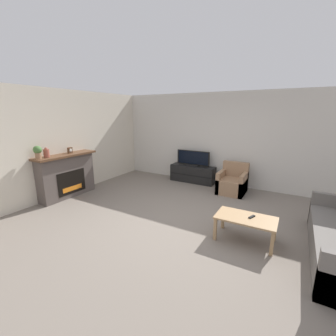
{
  "coord_description": "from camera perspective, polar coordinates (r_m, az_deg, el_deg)",
  "views": [
    {
      "loc": [
        1.84,
        -3.72,
        2.13
      ],
      "look_at": [
        -0.72,
        0.75,
        0.85
      ],
      "focal_mm": 24.0,
      "sensor_mm": 36.0,
      "label": 1
    }
  ],
  "objects": [
    {
      "name": "tv_stand",
      "position": [
        7.07,
        6.27,
        -1.47
      ],
      "size": [
        1.39,
        0.42,
        0.52
      ],
      "color": "black",
      "rests_on": "ground"
    },
    {
      "name": "fireplace",
      "position": [
        6.31,
        -24.32,
        -1.66
      ],
      "size": [
        0.47,
        1.56,
        1.11
      ],
      "color": "#564C47",
      "rests_on": "ground"
    },
    {
      "name": "armchair",
      "position": [
        6.35,
        16.05,
        -3.65
      ],
      "size": [
        0.7,
        0.76,
        0.8
      ],
      "color": "#937051",
      "rests_on": "ground"
    },
    {
      "name": "ground_plane",
      "position": [
        4.67,
        3.16,
        -13.22
      ],
      "size": [
        24.0,
        24.0,
        0.0
      ],
      "primitive_type": "plane",
      "color": "slate"
    },
    {
      "name": "mantel_clock",
      "position": [
        6.26,
        -23.65,
        4.14
      ],
      "size": [
        0.08,
        0.11,
        0.15
      ],
      "color": "brown",
      "rests_on": "fireplace"
    },
    {
      "name": "tv",
      "position": [
        6.96,
        6.37,
        2.31
      ],
      "size": [
        1.06,
        0.18,
        0.47
      ],
      "color": "black",
      "rests_on": "tv_stand"
    },
    {
      "name": "wall_back",
      "position": [
        6.84,
        14.09,
        7.0
      ],
      "size": [
        12.0,
        0.06,
        2.7
      ],
      "color": "beige",
      "rests_on": "ground"
    },
    {
      "name": "coffee_table",
      "position": [
        4.08,
        19.14,
        -12.46
      ],
      "size": [
        0.97,
        0.54,
        0.43
      ],
      "color": "#A37F56",
      "rests_on": "ground"
    },
    {
      "name": "mantel_vase_left",
      "position": [
        5.91,
        -28.5,
        3.39
      ],
      "size": [
        0.13,
        0.13,
        0.23
      ],
      "color": "#994C3D",
      "rests_on": "fireplace"
    },
    {
      "name": "wall_left",
      "position": [
        6.45,
        -24.56,
        5.76
      ],
      "size": [
        0.06,
        12.0,
        2.7
      ],
      "color": "beige",
      "rests_on": "ground"
    },
    {
      "name": "remote",
      "position": [
        4.08,
        20.53,
        -11.52
      ],
      "size": [
        0.09,
        0.15,
        0.02
      ],
      "rotation": [
        0.0,
        0.0,
        -0.38
      ],
      "color": "black",
      "rests_on": "coffee_table"
    },
    {
      "name": "potted_plant",
      "position": [
        5.8,
        -30.19,
        3.65
      ],
      "size": [
        0.18,
        0.18,
        0.3
      ],
      "color": "#936B4C",
      "rests_on": "fireplace"
    }
  ]
}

